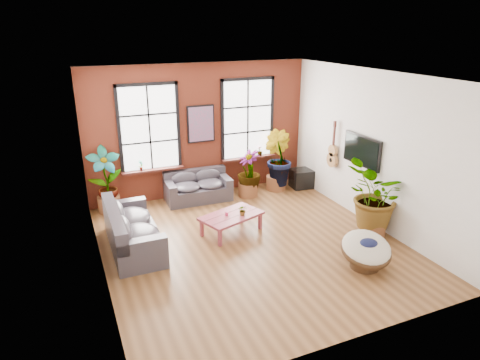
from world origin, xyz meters
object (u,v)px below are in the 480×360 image
object	(u,v)px
sofa_left	(130,230)
papasan_chair	(366,250)
sofa_back	(198,187)
coffee_table	(231,217)

from	to	relation	value
sofa_left	papasan_chair	distance (m)	4.72
sofa_back	papasan_chair	distance (m)	4.89
sofa_left	coffee_table	size ratio (longest dim) A/B	1.47
coffee_table	papasan_chair	world-z (taller)	papasan_chair
sofa_back	papasan_chair	bearing A→B (deg)	-65.30
papasan_chair	sofa_back	bearing A→B (deg)	125.51
coffee_table	papasan_chair	distance (m)	2.97
sofa_back	papasan_chair	xyz separation A→B (m)	(1.89, -4.51, 0.02)
sofa_back	coffee_table	distance (m)	2.14
sofa_back	coffee_table	bearing A→B (deg)	-85.60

